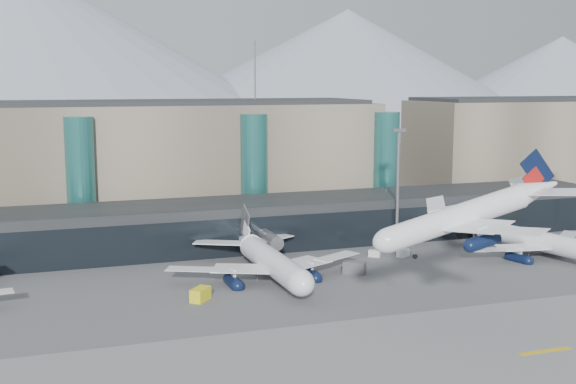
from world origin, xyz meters
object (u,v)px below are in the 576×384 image
object	(u,v)px
veh_d	(403,253)
veh_g	(374,253)
jet_parked_mid	(266,251)
veh_c	(355,268)
jet_parked_right	(527,233)
lightmast_mid	(398,180)
hero_jet	(475,207)
veh_h	(200,294)

from	to	relation	value
veh_d	veh_g	size ratio (longest dim) A/B	1.16
jet_parked_mid	veh_c	size ratio (longest dim) A/B	9.63
veh_c	jet_parked_mid	bearing A→B (deg)	-154.08
jet_parked_right	veh_d	bearing A→B (deg)	62.44
lightmast_mid	veh_c	world-z (taller)	lightmast_mid
hero_jet	veh_g	xyz separation A→B (m)	(5.01, 43.36, -17.18)
veh_g	jet_parked_right	bearing A→B (deg)	25.77
jet_parked_mid	veh_g	xyz separation A→B (m)	(25.50, 7.55, -4.11)
jet_parked_right	veh_c	xyz separation A→B (m)	(-40.45, -3.08, -3.28)
veh_d	jet_parked_right	bearing A→B (deg)	-42.22
jet_parked_mid	veh_h	world-z (taller)	jet_parked_mid
lightmast_mid	veh_g	bearing A→B (deg)	-138.84
jet_parked_mid	jet_parked_right	world-z (taller)	jet_parked_mid
hero_jet	jet_parked_mid	bearing A→B (deg)	121.68
veh_g	veh_h	xyz separation A→B (m)	(-40.06, -18.30, 0.39)
veh_c	veh_d	world-z (taller)	veh_c
veh_c	hero_jet	bearing A→B (deg)	-45.41
lightmast_mid	veh_h	size ratio (longest dim) A/B	6.61
jet_parked_right	veh_g	distance (m)	32.38
jet_parked_mid	veh_h	size ratio (longest dim) A/B	10.17
jet_parked_mid	veh_d	distance (m)	31.83
hero_jet	jet_parked_right	distance (m)	52.57
veh_d	lightmast_mid	bearing A→B (deg)	41.19
jet_parked_mid	veh_d	world-z (taller)	jet_parked_mid
jet_parked_mid	veh_c	bearing A→B (deg)	-102.81
hero_jet	veh_g	distance (m)	46.91
jet_parked_right	veh_d	distance (m)	26.57
lightmast_mid	veh_d	xyz separation A→B (m)	(-3.43, -9.75, -13.64)
lightmast_mid	veh_g	xyz separation A→B (m)	(-8.99, -7.86, -13.74)
jet_parked_right	veh_d	world-z (taller)	jet_parked_right
lightmast_mid	jet_parked_mid	xyz separation A→B (m)	(-34.49, -15.40, -9.62)
veh_d	veh_h	world-z (taller)	veh_h
jet_parked_right	veh_c	world-z (taller)	jet_parked_right
veh_c	veh_d	size ratio (longest dim) A/B	1.51
jet_parked_right	veh_h	world-z (taller)	jet_parked_right
jet_parked_right	veh_h	xyz separation A→B (m)	(-71.29, -10.58, -3.34)
veh_c	veh_g	xyz separation A→B (m)	(9.22, 10.80, -0.45)
jet_parked_right	veh_h	bearing A→B (deg)	83.67
jet_parked_right	jet_parked_mid	bearing A→B (deg)	75.05
veh_g	hero_jet	bearing A→B (deg)	-56.92
veh_c	veh_d	distance (m)	17.26
hero_jet	veh_h	bearing A→B (deg)	146.34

